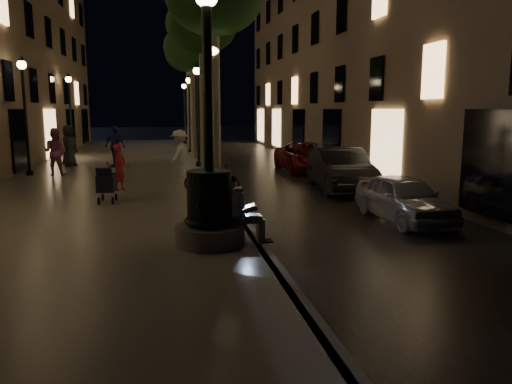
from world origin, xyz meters
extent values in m
plane|color=black|center=(0.00, 15.00, 0.00)|extent=(120.00, 120.00, 0.00)
cube|color=black|center=(3.00, 15.00, 0.01)|extent=(6.00, 45.00, 0.02)
cube|color=slate|center=(-4.00, 15.00, 0.10)|extent=(8.00, 45.00, 0.20)
cube|color=#59595B|center=(0.00, 15.00, 0.10)|extent=(0.25, 45.00, 0.20)
cube|color=#79644C|center=(10.00, 18.00, 7.50)|extent=(8.00, 36.00, 15.00)
cylinder|color=#59595B|center=(-1.00, 2.00, 0.40)|extent=(1.40, 1.40, 0.40)
cylinder|color=black|center=(-1.00, 2.00, 1.15)|extent=(0.90, 0.90, 1.10)
torus|color=black|center=(-1.00, 2.00, 0.70)|extent=(1.04, 1.04, 0.10)
torus|color=black|center=(-1.00, 2.00, 1.55)|extent=(0.89, 0.89, 0.09)
cylinder|color=black|center=(-1.00, 2.00, 3.30)|extent=(0.20, 0.20, 3.20)
cube|color=gray|center=(-0.45, 2.00, 0.69)|extent=(0.38, 0.25, 0.19)
cube|color=white|center=(-0.51, 2.00, 1.05)|extent=(0.47, 0.27, 0.60)
sphere|color=tan|center=(-0.54, 2.00, 1.44)|extent=(0.22, 0.22, 0.22)
sphere|color=black|center=(-0.56, 2.00, 1.49)|extent=(0.22, 0.22, 0.22)
cube|color=gray|center=(-0.20, 1.91, 0.69)|extent=(0.48, 0.14, 0.15)
cube|color=gray|center=(-0.20, 2.09, 0.69)|extent=(0.48, 0.14, 0.15)
cube|color=gray|center=(0.03, 1.91, 0.45)|extent=(0.14, 0.13, 0.49)
cube|color=gray|center=(0.03, 2.09, 0.45)|extent=(0.14, 0.13, 0.49)
cube|color=black|center=(0.14, 1.91, 0.22)|extent=(0.27, 0.11, 0.03)
cube|color=black|center=(0.14, 2.09, 0.22)|extent=(0.27, 0.11, 0.03)
cube|color=black|center=(-0.18, 2.00, 0.78)|extent=(0.25, 0.35, 0.02)
cube|color=black|center=(-0.34, 2.00, 0.90)|extent=(0.09, 0.35, 0.23)
cube|color=#A1C7E6|center=(-0.33, 2.00, 0.90)|extent=(0.07, 0.32, 0.19)
cylinder|color=#6B604C|center=(-0.25, 8.00, 2.70)|extent=(0.28, 0.28, 5.00)
cylinder|color=#6B604C|center=(-0.20, 14.00, 2.75)|extent=(0.28, 0.28, 5.10)
ellipsoid|color=black|center=(-0.20, 14.00, 6.40)|extent=(3.00, 3.00, 2.40)
cylinder|color=#6B604C|center=(-0.30, 20.00, 2.65)|extent=(0.28, 0.28, 4.90)
ellipsoid|color=black|center=(-0.30, 20.00, 6.20)|extent=(3.00, 3.00, 2.40)
cylinder|color=#6B604C|center=(-0.22, 26.00, 2.80)|extent=(0.28, 0.28, 5.20)
ellipsoid|color=black|center=(-0.22, 26.00, 6.50)|extent=(3.00, 3.00, 2.40)
cylinder|color=black|center=(-0.30, 8.00, 0.30)|extent=(0.28, 0.28, 0.20)
cylinder|color=black|center=(-0.30, 8.00, 2.40)|extent=(0.12, 0.12, 4.40)
sphere|color=#FFD88C|center=(-0.30, 8.00, 4.65)|extent=(0.36, 0.36, 0.36)
cone|color=black|center=(-0.30, 8.00, 4.90)|extent=(0.30, 0.30, 0.22)
cylinder|color=black|center=(-0.30, 16.00, 0.30)|extent=(0.28, 0.28, 0.20)
cylinder|color=black|center=(-0.30, 16.00, 2.40)|extent=(0.12, 0.12, 4.40)
sphere|color=#FFD88C|center=(-0.30, 16.00, 4.65)|extent=(0.36, 0.36, 0.36)
cone|color=black|center=(-0.30, 16.00, 4.90)|extent=(0.30, 0.30, 0.22)
cylinder|color=black|center=(-0.30, 24.00, 0.30)|extent=(0.28, 0.28, 0.20)
cylinder|color=black|center=(-0.30, 24.00, 2.40)|extent=(0.12, 0.12, 4.40)
sphere|color=#FFD88C|center=(-0.30, 24.00, 4.65)|extent=(0.36, 0.36, 0.36)
cone|color=black|center=(-0.30, 24.00, 4.90)|extent=(0.30, 0.30, 0.22)
cylinder|color=black|center=(-0.30, 32.00, 0.30)|extent=(0.28, 0.28, 0.20)
cylinder|color=black|center=(-0.30, 32.00, 2.40)|extent=(0.12, 0.12, 4.40)
sphere|color=#FFD88C|center=(-0.30, 32.00, 4.65)|extent=(0.36, 0.36, 0.36)
cone|color=black|center=(-0.30, 32.00, 4.90)|extent=(0.30, 0.30, 0.22)
cylinder|color=black|center=(-7.40, 14.00, 0.30)|extent=(0.28, 0.28, 0.20)
cylinder|color=black|center=(-7.40, 14.00, 2.40)|extent=(0.12, 0.12, 4.40)
sphere|color=#FFD88C|center=(-7.40, 14.00, 4.65)|extent=(0.36, 0.36, 0.36)
cone|color=black|center=(-7.40, 14.00, 4.90)|extent=(0.30, 0.30, 0.22)
cylinder|color=black|center=(-7.40, 24.00, 0.30)|extent=(0.28, 0.28, 0.20)
cylinder|color=black|center=(-7.40, 24.00, 2.40)|extent=(0.12, 0.12, 4.40)
sphere|color=#FFD88C|center=(-7.40, 24.00, 4.65)|extent=(0.36, 0.36, 0.36)
cone|color=black|center=(-7.40, 24.00, 4.90)|extent=(0.30, 0.30, 0.22)
cube|color=black|center=(-3.55, 7.07, 0.79)|extent=(0.53, 0.83, 0.49)
cube|color=black|center=(-3.57, 6.69, 1.12)|extent=(0.44, 0.21, 0.32)
cylinder|color=black|center=(-3.76, 6.76, 0.31)|extent=(0.05, 0.22, 0.22)
cylinder|color=black|center=(-3.37, 6.74, 0.31)|extent=(0.05, 0.22, 0.22)
cylinder|color=black|center=(-3.72, 7.41, 0.31)|extent=(0.05, 0.22, 0.22)
cylinder|color=black|center=(-3.34, 7.39, 0.31)|extent=(0.05, 0.22, 0.22)
cylinder|color=black|center=(-3.52, 7.50, 1.23)|extent=(0.06, 0.48, 0.30)
imported|color=#ACADB4|center=(4.24, 4.07, 0.61)|extent=(1.59, 3.64, 1.22)
imported|color=black|center=(4.28, 9.03, 0.77)|extent=(2.09, 4.81, 1.54)
imported|color=maroon|center=(4.67, 14.69, 0.68)|extent=(2.30, 4.89, 1.35)
imported|color=red|center=(-3.37, 9.31, 0.98)|extent=(0.60, 0.68, 1.57)
imported|color=#BF659C|center=(-6.30, 13.77, 1.17)|extent=(1.10, 0.95, 1.95)
imported|color=silver|center=(-1.29, 12.20, 1.15)|extent=(1.23, 1.42, 1.91)
imported|color=navy|center=(-4.16, 16.28, 1.18)|extent=(1.20, 1.09, 1.96)
imported|color=#2E2E33|center=(-6.35, 17.11, 1.18)|extent=(0.95, 1.13, 1.96)
imported|color=black|center=(-0.40, 8.10, 0.68)|extent=(1.95, 1.22, 0.97)
camera|label=1|loc=(-1.83, -7.80, 2.91)|focal=35.00mm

